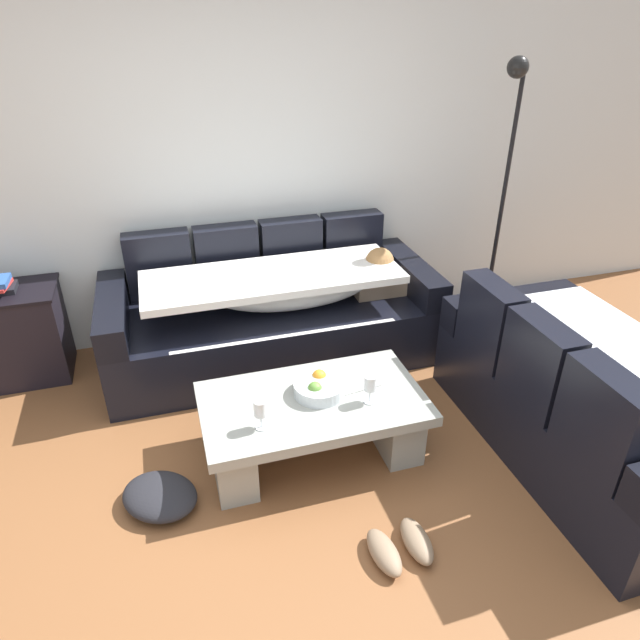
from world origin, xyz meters
The scene contains 14 objects.
ground_plane centered at (0.00, 0.00, 0.00)m, with size 14.00×14.00×0.00m, color brown.
back_wall centered at (0.00, 2.15, 1.35)m, with size 9.00×0.10×2.70m, color silver.
couch_along_wall centered at (0.27, 1.62, 0.33)m, with size 2.25×0.92×0.88m.
couch_near_window centered at (1.66, 0.15, 0.33)m, with size 0.92×1.74×0.88m.
coffee_table centered at (0.22, 0.54, 0.24)m, with size 1.20×0.68×0.38m.
fruit_bowl centered at (0.27, 0.58, 0.42)m, with size 0.28×0.28×0.10m.
wine_glass_near_left centered at (-0.09, 0.39, 0.50)m, with size 0.07×0.07×0.17m.
wine_glass_near_right centered at (0.50, 0.43, 0.50)m, with size 0.07×0.07×0.17m.
open_magazine centered at (0.46, 0.63, 0.39)m, with size 0.28×0.21×0.01m, color white.
side_cabinet centered at (-1.50, 1.85, 0.32)m, with size 0.72×0.44×0.64m.
book_stack_on_cabinet centered at (-1.45, 1.85, 0.68)m, with size 0.17×0.21×0.09m.
floor_lamp centered at (1.98, 1.67, 1.12)m, with size 0.33×0.31×1.95m.
pair_of_shoes centered at (0.42, -0.22, 0.04)m, with size 0.30×0.29×0.09m.
crumpled_garment centered at (-0.62, 0.40, 0.06)m, with size 0.40×0.32×0.12m, color #232328.
Camera 1 is at (-0.44, -1.79, 2.22)m, focal length 31.50 mm.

